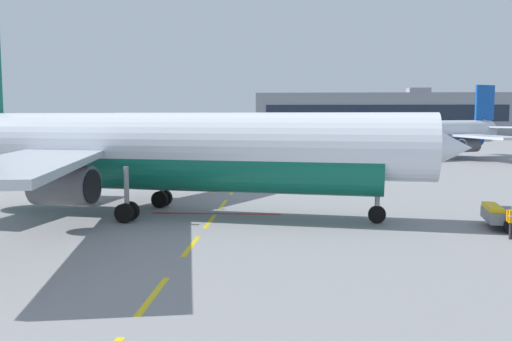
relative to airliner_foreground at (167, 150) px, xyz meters
The scene contains 5 objects.
ground 31.29m from the airliner_foreground, 36.63° to the left, with size 400.00×400.00×0.00m, color gray.
apron_paint_markings 16.99m from the airliner_foreground, 79.87° to the left, with size 8.00×97.10×0.01m.
airliner_foreground is the anchor object (origin of this frame).
airliner_mid_left 52.12m from the airliner_foreground, 59.68° to the left, with size 28.11×26.39×10.54m.
terminal_satellite 131.05m from the airliner_foreground, 75.35° to the left, with size 70.57×18.35×13.88m.
Camera 1 is at (22.58, -10.94, 6.01)m, focal length 38.28 mm.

